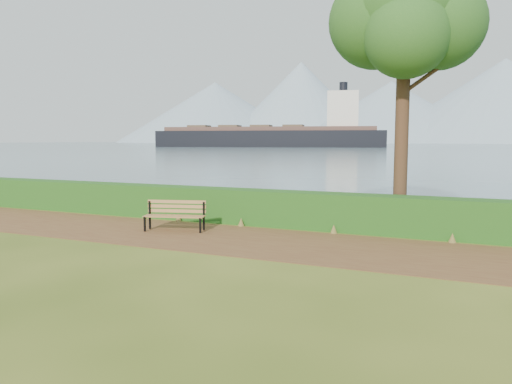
% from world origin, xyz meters
% --- Properties ---
extents(ground, '(140.00, 140.00, 0.00)m').
position_xyz_m(ground, '(0.00, 0.00, 0.00)').
color(ground, '#3B5217').
rests_on(ground, ground).
extents(path, '(40.00, 3.40, 0.01)m').
position_xyz_m(path, '(0.00, 0.30, 0.01)').
color(path, brown).
rests_on(path, ground).
extents(hedge, '(32.00, 0.85, 1.00)m').
position_xyz_m(hedge, '(0.00, 2.60, 0.50)').
color(hedge, '#154614').
rests_on(hedge, ground).
extents(water, '(700.00, 510.00, 0.00)m').
position_xyz_m(water, '(0.00, 260.00, 0.01)').
color(water, '#486674').
rests_on(water, ground).
extents(mountains, '(585.00, 190.00, 70.00)m').
position_xyz_m(mountains, '(-9.17, 406.05, 27.70)').
color(mountains, '#8199AC').
rests_on(mountains, ground).
extents(bench, '(1.70, 0.91, 0.82)m').
position_xyz_m(bench, '(-2.43, 0.72, 0.47)').
color(bench, black).
rests_on(bench, ground).
extents(tree, '(4.03, 3.35, 7.76)m').
position_xyz_m(tree, '(3.06, 3.32, 5.77)').
color(tree, '#332014').
rests_on(tree, ground).
extents(cargo_ship, '(75.57, 28.33, 22.72)m').
position_xyz_m(cargo_ship, '(-56.03, 142.76, 3.39)').
color(cargo_ship, black).
rests_on(cargo_ship, ground).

